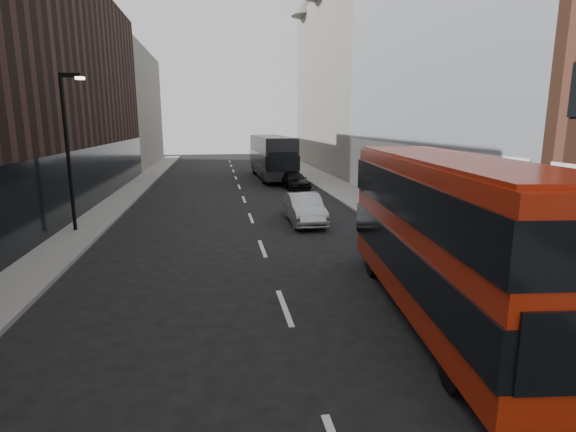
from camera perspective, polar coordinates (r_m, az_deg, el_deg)
name	(u,v)px	position (r m, az deg, el deg)	size (l,w,h in m)	color
sidewalk_right	(357,198)	(30.42, 8.76, 2.28)	(3.00, 80.00, 0.15)	slate
sidewalk_left	(115,205)	(29.65, -21.12, 1.37)	(2.00, 80.00, 0.15)	slate
building_modern_block	(454,33)	(28.30, 20.33, 21.00)	(5.03, 22.00, 20.00)	#A5AAB0
building_victorian	(340,77)	(49.54, 6.62, 17.09)	(6.50, 24.00, 21.00)	slate
building_left_mid	(69,93)	(34.99, -26.06, 13.87)	(5.00, 24.00, 14.00)	black
building_left_far	(129,109)	(56.42, -19.52, 12.64)	(5.00, 20.00, 13.00)	slate
street_lamp	(69,142)	(22.52, -26.08, 8.44)	(1.06, 0.22, 7.00)	black
red_bus	(446,231)	(12.11, 19.39, -1.79)	(3.58, 10.60, 4.21)	#A31F0A
grey_bus	(272,156)	(41.12, -2.09, 7.63)	(3.08, 11.88, 3.81)	black
car_a	(303,206)	(24.21, 1.98, 1.33)	(1.51, 3.77, 1.28)	black
car_b	(304,209)	(22.82, 2.09, 0.95)	(1.58, 4.52, 1.49)	#989CA1
car_c	(294,180)	(34.92, 0.80, 4.55)	(1.74, 4.29, 1.24)	black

